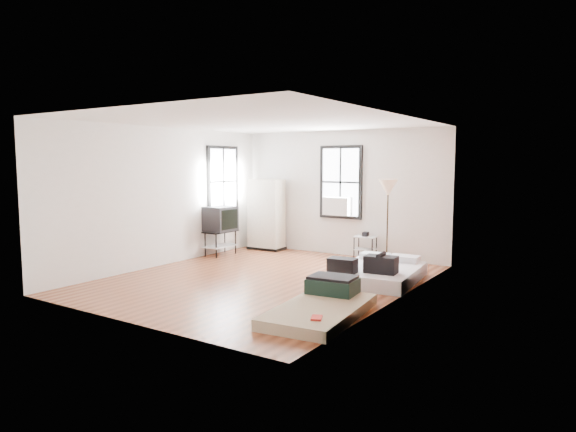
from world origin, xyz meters
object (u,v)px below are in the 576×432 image
Objects in this scene: mattress_bare at (323,304)px; floor_lamp at (388,192)px; wardrobe at (266,215)px; tv_stand at (221,220)px; side_table at (365,241)px; mattress_main at (377,272)px.

floor_lamp reaches higher than mattress_bare.
wardrobe is 1.53× the size of tv_stand.
floor_lamp is at bearing -29.76° from side_table.
wardrobe is at bearing 149.91° from mattress_main.
mattress_bare is 1.82× the size of tv_stand.
mattress_bare is at bearing -91.41° from mattress_main.
floor_lamp is (0.64, -0.37, 1.11)m from side_table.
wardrobe is (-3.59, 1.64, 0.68)m from mattress_main.
mattress_main is 4.03m from tv_stand.
mattress_main is at bearing -4.65° from tv_stand.
side_table is 0.55× the size of tv_stand.
wardrobe is 1.30m from tv_stand.
floor_lamp is (-0.53, 3.58, 1.38)m from mattress_bare.
wardrobe is 2.81× the size of side_table.
tv_stand is at bearing -165.29° from floor_lamp.
side_table is 3.25m from tv_stand.
mattress_bare is 1.19× the size of wardrobe.
mattress_main is 1.15× the size of wardrobe.
tv_stand reaches higher than mattress_bare.
tv_stand is (-3.59, -0.94, -0.71)m from floor_lamp.
floor_lamp is at bearing 92.51° from mattress_bare.
tv_stand is (-3.96, 0.40, 0.64)m from mattress_main.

